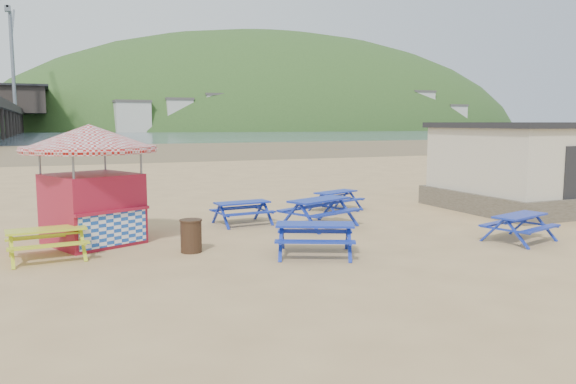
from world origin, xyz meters
name	(u,v)px	position (x,y,z in m)	size (l,w,h in m)	color
ground	(299,233)	(0.00, 0.00, 0.00)	(400.00, 400.00, 0.00)	tan
wet_sand	(109,149)	(0.00, 55.00, 0.00)	(400.00, 400.00, 0.00)	brown
sea	(72,133)	(0.00, 170.00, 0.01)	(400.00, 400.00, 0.00)	#43535F
picnic_table_blue_a	(319,213)	(0.97, 0.67, 0.43)	(2.51, 2.29, 0.85)	#0C3A9F
picnic_table_blue_b	(242,213)	(-1.05, 1.98, 0.35)	(1.80, 1.50, 0.70)	#0C3A9F
picnic_table_blue_c	(336,201)	(2.90, 3.26, 0.35)	(2.04, 1.85, 0.70)	#0C3A9F
picnic_table_blue_d	(315,239)	(-0.76, -2.61, 0.39)	(2.29, 2.12, 0.77)	#0C3A9F
picnic_table_blue_e	(519,228)	(4.94, -3.30, 0.36)	(2.04, 1.81, 0.72)	#0C3A9F
picnic_table_yellow	(47,244)	(-6.62, -0.54, 0.36)	(1.83, 1.53, 0.72)	#B0D122
ice_cream_kiosk	(91,169)	(-5.51, 0.86, 1.95)	(4.58, 4.58, 3.10)	maroon
litter_bin	(191,236)	(-3.39, -1.14, 0.41)	(0.55, 0.55, 0.81)	#392315
amenity_block	(546,165)	(10.50, 1.00, 1.57)	(7.40, 5.40, 3.15)	#665B4C
pier	(7,115)	(-17.99, 178.23, 5.46)	(24.00, 220.00, 39.29)	black
headland_town	(274,151)	(90.00, 229.68, -9.91)	(264.00, 144.00, 108.00)	#2D4C1E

